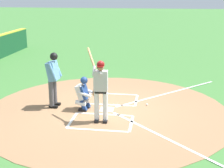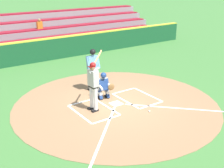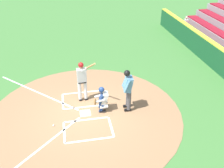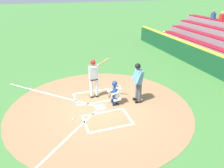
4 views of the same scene
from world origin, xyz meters
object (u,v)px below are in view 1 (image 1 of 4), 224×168
at_px(plate_umpire, 53,76).
at_px(baseball, 147,105).
at_px(catcher, 84,93).
at_px(batter, 100,87).

height_order(plate_umpire, baseball, plate_umpire).
xyz_separation_m(catcher, plate_umpire, (-0.12, -1.05, 0.49)).
xyz_separation_m(catcher, baseball, (-0.68, 2.04, -0.55)).
bearing_deg(baseball, plate_umpire, -79.65).
bearing_deg(plate_umpire, baseball, 100.35).
bearing_deg(catcher, batter, 38.01).
bearing_deg(catcher, plate_umpire, -96.40).
height_order(catcher, baseball, catcher).
distance_m(batter, baseball, 2.33).
relative_size(catcher, baseball, 15.27).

